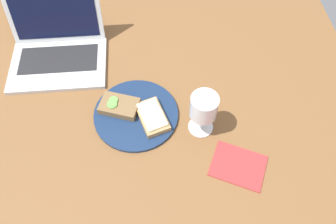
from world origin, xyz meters
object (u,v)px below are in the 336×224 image
(sandwich_with_cheese, at_px, (152,117))
(laptop, at_px, (57,47))
(wine_glass, at_px, (204,109))
(plate, at_px, (136,114))
(napkin, at_px, (238,166))
(sandwich_with_cucumber, at_px, (119,106))

(sandwich_with_cheese, xyz_separation_m, laptop, (-0.30, 0.29, 0.02))
(wine_glass, bearing_deg, sandwich_with_cheese, 166.33)
(sandwich_with_cheese, bearing_deg, plate, 154.35)
(wine_glass, xyz_separation_m, laptop, (-0.44, 0.32, -0.06))
(wine_glass, xyz_separation_m, napkin, (0.09, -0.13, -0.10))
(plate, distance_m, laptop, 0.37)
(wine_glass, bearing_deg, sandwich_with_cucumber, 161.27)
(napkin, bearing_deg, wine_glass, 123.26)
(sandwich_with_cheese, xyz_separation_m, wine_glass, (0.14, -0.03, 0.08))
(plate, xyz_separation_m, sandwich_with_cheese, (0.05, -0.02, 0.02))
(plate, bearing_deg, napkin, -34.49)
(wine_glass, bearing_deg, laptop, 143.93)
(plate, height_order, sandwich_with_cucumber, sandwich_with_cucumber)
(sandwich_with_cucumber, bearing_deg, laptop, 130.15)
(sandwich_with_cucumber, bearing_deg, plate, -25.39)
(sandwich_with_cucumber, relative_size, wine_glass, 0.91)
(laptop, bearing_deg, wine_glass, -36.07)
(napkin, bearing_deg, laptop, 139.34)
(plate, distance_m, wine_glass, 0.22)
(sandwich_with_cheese, distance_m, napkin, 0.28)
(sandwich_with_cucumber, xyz_separation_m, laptop, (-0.20, 0.24, 0.02))
(plate, relative_size, napkin, 1.76)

